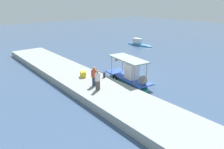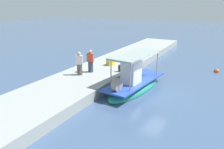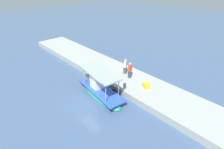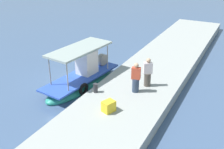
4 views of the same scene
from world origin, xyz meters
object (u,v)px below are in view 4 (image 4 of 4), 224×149
(main_fishing_boat, at_px, (82,78))
(cargo_crate, at_px, (109,106))
(fisherman_by_crate, at_px, (136,79))
(mooring_bollard, at_px, (96,88))
(fisherman_near_bollard, at_px, (148,74))

(main_fishing_boat, height_order, cargo_crate, main_fishing_boat)
(fisherman_by_crate, height_order, cargo_crate, fisherman_by_crate)
(main_fishing_boat, height_order, mooring_bollard, main_fishing_boat)
(fisherman_near_bollard, xyz_separation_m, fisherman_by_crate, (-0.96, 0.32, -0.00))
(fisherman_near_bollard, height_order, mooring_bollard, fisherman_near_bollard)
(mooring_bollard, relative_size, cargo_crate, 0.89)
(fisherman_near_bollard, xyz_separation_m, mooring_bollard, (-2.06, 2.22, -0.51))
(main_fishing_boat, height_order, fisherman_by_crate, main_fishing_boat)
(fisherman_near_bollard, height_order, fisherman_by_crate, fisherman_near_bollard)
(fisherman_near_bollard, bearing_deg, mooring_bollard, 132.92)
(mooring_bollard, height_order, cargo_crate, cargo_crate)
(mooring_bollard, distance_m, cargo_crate, 2.05)
(fisherman_by_crate, xyz_separation_m, mooring_bollard, (-1.10, 1.90, -0.51))
(fisherman_by_crate, height_order, mooring_bollard, fisherman_by_crate)
(main_fishing_boat, bearing_deg, fisherman_by_crate, -95.20)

